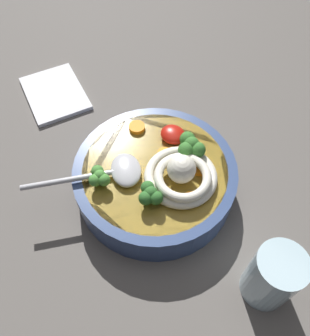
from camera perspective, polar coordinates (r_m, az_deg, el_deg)
The scene contains 14 objects.
table_slab at distance 59.89cm, azimuth -0.83°, elevation -0.25°, with size 132.78×132.78×3.49cm, color #5B5651.
soup_bowl at distance 53.36cm, azimuth 0.00°, elevation -1.66°, with size 24.72×24.72×5.67cm.
noodle_pile at distance 48.79cm, azimuth 4.41°, elevation -1.15°, with size 11.65×11.42×4.68cm.
soup_spoon at distance 50.07cm, azimuth -6.41°, elevation -0.59°, with size 12.69×16.02×1.60cm.
chili_sauce_dollop at distance 53.91cm, azimuth 2.99°, elevation 5.60°, with size 4.04×3.63×1.82cm, color #B2190F.
broccoli_floret_beside_noodles at distance 50.87cm, azimuth 5.93°, elevation 3.65°, with size 4.67×4.02×3.69cm.
broccoli_floret_near_spoon at distance 46.48cm, azimuth -0.84°, elevation -4.39°, with size 3.81×3.28×3.02cm.
broccoli_floret_center at distance 48.76cm, azimuth -9.28°, elevation -1.46°, with size 3.52×3.03×2.78cm.
carrot_slice_rear at distance 55.61cm, azimuth -3.02°, elevation 6.77°, with size 2.57×2.57×0.71cm, color orange.
carrot_slice_left at distance 51.16cm, azimuth 7.29°, elevation 0.02°, with size 2.60×2.60×0.57cm, color orange.
carrot_slice_front at distance 48.29cm, azimuth 5.97°, elevation -5.01°, with size 2.03×2.03×0.56cm, color orange.
carrot_slice_right at distance 52.46cm, azimuth 1.67°, elevation 2.55°, with size 2.02×2.02×0.49cm, color orange.
drinking_glass at distance 47.14cm, azimuth 18.91°, elevation -16.67°, with size 6.27×6.27×9.80cm, color silver.
folded_napkin at distance 71.92cm, azimuth -16.28°, elevation 11.82°, with size 14.18×10.57×0.80cm, color white.
Camera 1 is at (23.59, -24.06, 51.26)cm, focal length 36.72 mm.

